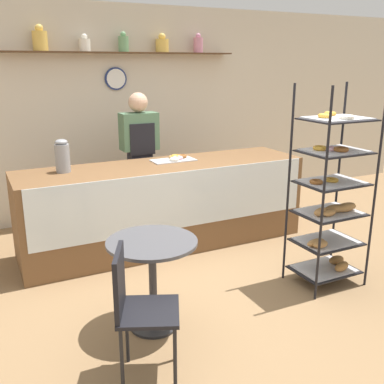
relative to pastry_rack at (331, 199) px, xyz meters
name	(u,v)px	position (x,y,z in m)	size (l,w,h in m)	color
ground_plane	(209,283)	(-0.97, 0.46, -0.82)	(14.00, 14.00, 0.00)	olive
back_wall	(123,111)	(-0.97, 2.88, 0.55)	(10.00, 0.30, 2.70)	beige
display_counter	(165,205)	(-0.97, 1.50, -0.35)	(3.13, 0.81, 0.93)	brown
pastry_rack	(331,199)	(0.00, 0.00, 0.00)	(0.61, 0.47, 1.82)	black
person_worker	(140,157)	(-1.04, 2.07, 0.09)	(0.43, 0.23, 1.66)	#282833
cafe_table	(152,263)	(-1.70, 0.03, -0.28)	(0.68, 0.68, 0.72)	#262628
cafe_chair	(135,302)	(-2.02, -0.48, -0.27)	(0.50, 0.50, 0.89)	black
coffee_carafe	(62,156)	(-2.02, 1.62, 0.27)	(0.14, 0.14, 0.33)	gray
donut_tray_counter	(175,158)	(-0.78, 1.64, 0.13)	(0.48, 0.26, 0.05)	silver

